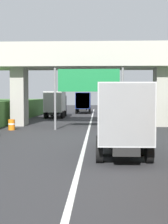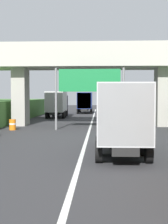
{
  "view_description": "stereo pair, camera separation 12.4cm",
  "coord_description": "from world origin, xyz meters",
  "views": [
    {
      "loc": [
        0.74,
        -1.21,
        2.89
      ],
      "look_at": [
        0.0,
        16.63,
        2.0
      ],
      "focal_mm": 52.17,
      "sensor_mm": 36.0,
      "label": 1
    },
    {
      "loc": [
        0.87,
        -1.21,
        2.89
      ],
      "look_at": [
        0.0,
        16.63,
        2.0
      ],
      "focal_mm": 52.17,
      "sensor_mm": 36.0,
      "label": 2
    }
  ],
  "objects": [
    {
      "name": "lane_centre_stripe",
      "position": [
        0.0,
        24.19,
        0.0
      ],
      "size": [
        0.2,
        88.39,
        0.01
      ],
      "primitive_type": "cube",
      "color": "white",
      "rests_on": "ground"
    },
    {
      "name": "truck_blue",
      "position": [
        -1.61,
        53.28,
        1.93
      ],
      "size": [
        2.44,
        7.3,
        3.44
      ],
      "color": "black",
      "rests_on": "ground"
    },
    {
      "name": "construction_barrel_4",
      "position": [
        -6.51,
        25.88,
        0.46
      ],
      "size": [
        0.57,
        0.57,
        0.9
      ],
      "color": "orange",
      "rests_on": "ground"
    },
    {
      "name": "truck_black",
      "position": [
        -4.83,
        42.17,
        1.93
      ],
      "size": [
        2.44,
        7.3,
        3.44
      ],
      "color": "black",
      "rests_on": "ground"
    },
    {
      "name": "car_red",
      "position": [
        4.92,
        50.43,
        0.86
      ],
      "size": [
        1.86,
        4.1,
        1.72
      ],
      "color": "red",
      "rests_on": "ground"
    },
    {
      "name": "overhead_highway_sign",
      "position": [
        0.0,
        26.24,
        3.87
      ],
      "size": [
        5.88,
        0.18,
        5.25
      ],
      "color": "slate",
      "rests_on": "ground"
    },
    {
      "name": "car_green",
      "position": [
        5.17,
        33.63,
        0.86
      ],
      "size": [
        1.86,
        4.1,
        1.72
      ],
      "color": "#236B38",
      "rests_on": "ground"
    },
    {
      "name": "overpass_bridge",
      "position": [
        0.0,
        30.24,
        5.84
      ],
      "size": [
        40.0,
        4.8,
        7.75
      ],
      "color": "#ADA89E",
      "rests_on": "ground"
    },
    {
      "name": "construction_barrel_5",
      "position": [
        -6.73,
        30.71,
        0.46
      ],
      "size": [
        0.57,
        0.57,
        0.9
      ],
      "color": "orange",
      "rests_on": "ground"
    },
    {
      "name": "truck_silver",
      "position": [
        1.9,
        15.03,
        1.93
      ],
      "size": [
        2.44,
        7.3,
        3.44
      ],
      "color": "black",
      "rests_on": "ground"
    }
  ]
}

